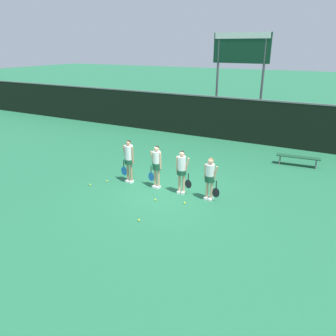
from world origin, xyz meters
name	(u,v)px	position (x,y,z in m)	size (l,w,h in m)	color
ground_plane	(167,191)	(0.00, 0.00, 0.00)	(140.00, 140.00, 0.00)	#216642
fence_windscreen	(233,119)	(0.00, 8.12, 1.28)	(60.00, 0.08, 2.54)	black
scoreboard	(241,57)	(-0.38, 10.06, 4.66)	(3.44, 0.15, 6.02)	#515156
bench_courtside	(298,158)	(4.05, 5.41, 0.39)	(1.97, 0.54, 0.45)	#19472D
player_0	(129,158)	(-1.77, 0.06, 1.06)	(0.66, 0.38, 1.79)	tan
player_1	(157,164)	(-0.51, 0.10, 1.02)	(0.61, 0.34, 1.74)	tan
player_2	(182,169)	(0.59, 0.09, 0.99)	(0.63, 0.35, 1.69)	tan
player_3	(210,176)	(1.72, 0.07, 0.94)	(0.63, 0.37, 1.61)	tan
tennis_ball_0	(185,203)	(1.09, -0.68, 0.04)	(0.07, 0.07, 0.07)	#CCE033
tennis_ball_1	(139,220)	(0.31, -2.48, 0.04)	(0.07, 0.07, 0.07)	#CCE033
tennis_ball_2	(90,185)	(-2.99, -0.99, 0.03)	(0.07, 0.07, 0.07)	#CCE033
tennis_ball_3	(107,181)	(-2.62, -0.37, 0.03)	(0.07, 0.07, 0.07)	#CCE033
tennis_ball_4	(155,200)	(0.03, -0.95, 0.04)	(0.07, 0.07, 0.07)	#CCE033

